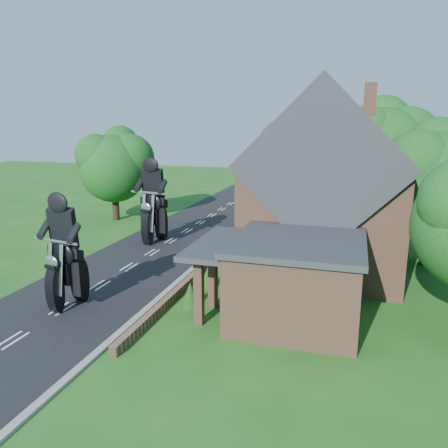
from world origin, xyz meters
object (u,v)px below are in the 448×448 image
(house, at_px, (325,192))
(motorcycle_lead, at_px, (68,290))
(garden_wall, at_px, (212,260))
(annex, at_px, (294,277))
(motorcycle_follow, at_px, (155,230))

(house, height_order, motorcycle_lead, house)
(garden_wall, height_order, motorcycle_lead, motorcycle_lead)
(house, xyz_separation_m, motorcycle_lead, (-10.34, -8.69, -3.56))
(garden_wall, distance_m, motorcycle_lead, 8.76)
(annex, distance_m, motorcycle_lead, 9.95)
(garden_wall, relative_size, annex, 3.12)
(garden_wall, relative_size, motorcycle_follow, 11.74)
(annex, height_order, motorcycle_lead, annex)
(garden_wall, xyz_separation_m, motorcycle_lead, (-4.15, -7.69, 0.58))
(house, distance_m, annex, 7.30)
(garden_wall, xyz_separation_m, motorcycle_follow, (-5.21, 3.31, 0.67))
(motorcycle_lead, bearing_deg, annex, -159.93)
(motorcycle_follow, bearing_deg, motorcycle_lead, 105.21)
(garden_wall, relative_size, motorcycle_lead, 13.12)
(garden_wall, bearing_deg, motorcycle_lead, -118.32)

